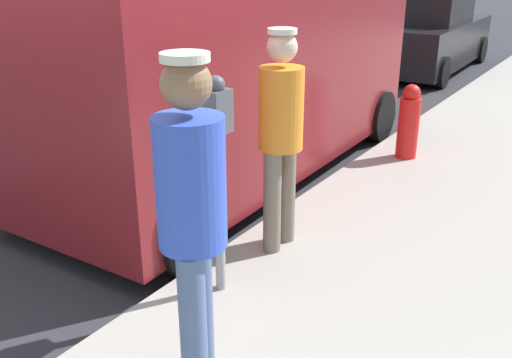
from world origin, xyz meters
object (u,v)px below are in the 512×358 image
parked_van (235,73)px  fire_hydrant (409,122)px  pedestrian_in_blue (192,212)px  parking_meter_near (217,151)px  pedestrian_in_orange (281,128)px  parked_sedan_ahead (424,36)px

parked_van → fire_hydrant: 2.08m
pedestrian_in_blue → fire_hydrant: pedestrian_in_blue is taller
parking_meter_near → pedestrian_in_blue: (0.49, -0.84, 0.02)m
pedestrian_in_orange → parked_van: size_ratio=0.33×
parked_van → parked_sedan_ahead: parked_van is taller
parked_sedan_ahead → fire_hydrant: bearing=-73.0°
pedestrian_in_orange → pedestrian_in_blue: pedestrian_in_blue is taller
pedestrian_in_orange → parked_sedan_ahead: pedestrian_in_orange is taller
pedestrian_in_orange → parked_sedan_ahead: size_ratio=0.39×
parking_meter_near → parked_sedan_ahead: 9.84m
pedestrian_in_orange → fire_hydrant: 2.74m
parking_meter_near → parked_van: 2.72m
pedestrian_in_orange → parked_van: parked_van is taller
parked_van → parking_meter_near: bearing=-56.5°
pedestrian_in_orange → parked_sedan_ahead: bearing=101.4°
pedestrian_in_blue → fire_hydrant: bearing=95.2°
pedestrian_in_blue → parked_van: (-1.99, 3.11, -0.05)m
pedestrian_in_orange → parked_van: bearing=135.4°
parked_van → pedestrian_in_blue: bearing=-57.3°
parking_meter_near → pedestrian_in_orange: 0.79m
parked_van → parked_sedan_ahead: size_ratio=1.18×
fire_hydrant → parked_van: bearing=-143.2°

